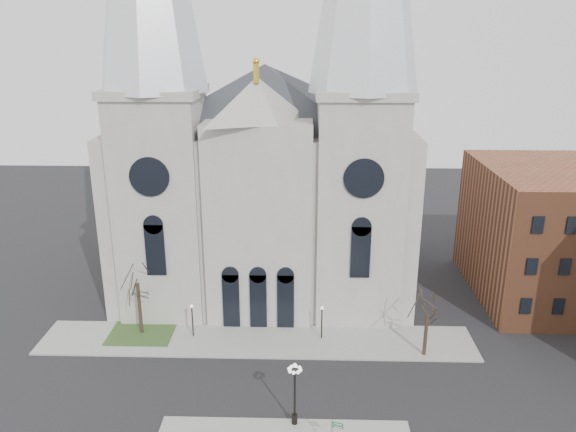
{
  "coord_description": "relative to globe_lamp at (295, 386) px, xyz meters",
  "views": [
    {
      "loc": [
        4.22,
        -34.52,
        27.46
      ],
      "look_at": [
        2.98,
        8.0,
        13.26
      ],
      "focal_mm": 35.0,
      "sensor_mm": 36.0,
      "label": 1
    }
  ],
  "objects": [
    {
      "name": "ground",
      "position": [
        -3.71,
        0.5,
        -3.31
      ],
      "size": [
        160.0,
        160.0,
        0.0
      ],
      "primitive_type": "plane",
      "color": "black",
      "rests_on": "ground"
    },
    {
      "name": "globe_lamp",
      "position": [
        0.0,
        0.0,
        0.0
      ],
      "size": [
        1.25,
        1.25,
        5.05
      ],
      "rotation": [
        0.0,
        0.0,
        -0.17
      ],
      "color": "black",
      "rests_on": "sidewalk_near"
    },
    {
      "name": "tree_left",
      "position": [
        -14.71,
        12.5,
        2.27
      ],
      "size": [
        3.2,
        3.2,
        7.5
      ],
      "color": "black",
      "rests_on": "ground"
    },
    {
      "name": "ped_lamp_left",
      "position": [
        -9.71,
        12.0,
        -0.98
      ],
      "size": [
        0.32,
        0.32,
        3.26
      ],
      "color": "black",
      "rests_on": "sidewalk_far"
    },
    {
      "name": "bg_building_brick",
      "position": [
        26.29,
        22.5,
        3.69
      ],
      "size": [
        14.0,
        18.0,
        14.0
      ],
      "primitive_type": "cube",
      "color": "brown",
      "rests_on": "ground"
    },
    {
      "name": "sidewalk_far",
      "position": [
        -3.71,
        11.5,
        -3.24
      ],
      "size": [
        40.0,
        6.0,
        0.14
      ],
      "primitive_type": "cube",
      "color": "gray",
      "rests_on": "ground"
    },
    {
      "name": "ped_lamp_right",
      "position": [
        2.29,
        12.0,
        -0.98
      ],
      "size": [
        0.32,
        0.32,
        3.26
      ],
      "color": "black",
      "rests_on": "sidewalk_far"
    },
    {
      "name": "tree_right",
      "position": [
        11.29,
        9.5,
        1.16
      ],
      "size": [
        3.2,
        3.2,
        6.0
      ],
      "color": "black",
      "rests_on": "ground"
    },
    {
      "name": "grass_patch",
      "position": [
        -14.71,
        12.5,
        -3.22
      ],
      "size": [
        6.0,
        5.0,
        0.18
      ],
      "primitive_type": "cube",
      "color": "#27441D",
      "rests_on": "ground"
    },
    {
      "name": "cathedral",
      "position": [
        -3.71,
        23.36,
        15.17
      ],
      "size": [
        33.0,
        26.66,
        54.0
      ],
      "color": "#98958D",
      "rests_on": "ground"
    }
  ]
}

